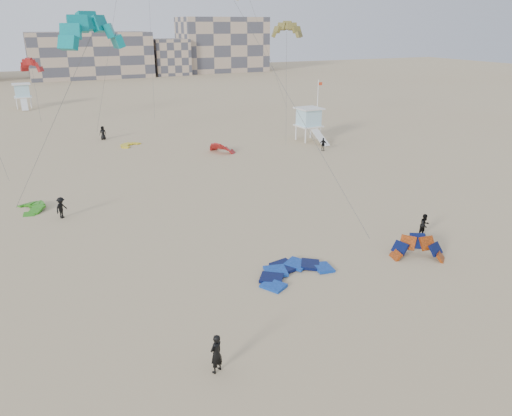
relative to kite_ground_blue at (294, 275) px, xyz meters
name	(u,v)px	position (x,y,z in m)	size (l,w,h in m)	color
ground	(247,323)	(-4.69, -3.57, 0.00)	(320.00, 320.00, 0.00)	tan
kite_ground_blue	(294,275)	(0.00, 0.00, 0.00)	(4.50, 4.70, 0.56)	blue
kite_ground_orange	(417,258)	(8.38, -1.30, 0.00)	(3.32, 2.46, 2.27)	#D64810
kite_ground_green	(31,209)	(-14.06, 18.87, 0.00)	(3.02, 3.15, 0.81)	#338C1B
kite_ground_red_far	(222,152)	(7.06, 30.33, 0.00)	(3.24, 2.81, 1.91)	#B1220E
kite_ground_yellow	(130,146)	(-2.12, 38.14, 0.00)	(2.63, 2.76, 0.38)	yellow
kitesurfer_main	(216,354)	(-7.38, -6.41, 0.92)	(0.67, 0.44, 1.84)	black
kitesurfer_b	(425,225)	(11.25, 1.28, 0.82)	(0.80, 0.62, 1.64)	black
kitesurfer_c	(61,208)	(-11.85, 15.79, 0.85)	(1.09, 0.63, 1.69)	black
kitesurfer_d	(323,144)	(18.21, 25.87, 0.78)	(0.91, 0.38, 1.56)	black
kitesurfer_e	(103,133)	(-4.53, 43.11, 0.88)	(0.86, 0.56, 1.76)	black
kitesurfer_f	(304,115)	(26.39, 44.69, 0.78)	(1.44, 0.46, 1.56)	black
kite_fly_teal_a	(92,35)	(-8.81, 11.02, 13.57)	(9.01, 8.59, 14.24)	#02827E
kite_fly_olive	(287,31)	(16.46, 32.36, 13.34)	(5.40, 8.32, 13.81)	olive
kite_fly_red	(31,66)	(-11.52, 57.55, 8.43)	(5.11, 6.10, 8.82)	#B1220E
lifeguard_tower_near	(309,124)	(19.42, 31.44, 2.09)	(3.12, 5.81, 4.21)	white
lifeguard_tower_far	(23,96)	(-13.26, 75.70, 2.11)	(3.06, 5.82, 4.27)	white
flagpole	(317,109)	(20.69, 31.52, 3.99)	(0.62, 0.09, 7.58)	white
condo_mid	(90,55)	(5.31, 126.43, 6.00)	(32.00, 16.00, 12.00)	tan
condo_east	(222,45)	(45.31, 128.43, 8.00)	(26.00, 14.00, 16.00)	tan
condo_fill_right	(170,57)	(27.31, 124.43, 5.00)	(10.00, 10.00, 10.00)	tan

